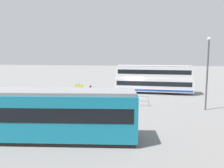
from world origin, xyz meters
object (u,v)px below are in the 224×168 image
(pedestrian_near_railing, at_px, (90,90))
(info_sign, at_px, (79,91))
(tram_yellow, at_px, (39,114))
(street_lamp, at_px, (208,68))
(double_decker_bus, at_px, (153,79))

(pedestrian_near_railing, distance_m, info_sign, 4.45)
(tram_yellow, distance_m, pedestrian_near_railing, 14.60)
(info_sign, relative_size, street_lamp, 0.33)
(info_sign, xyz_separation_m, street_lamp, (-13.21, 0.43, 2.57))
(info_sign, bearing_deg, double_decker_bus, -133.30)
(double_decker_bus, xyz_separation_m, tram_yellow, (8.46, 19.21, -0.32))
(tram_yellow, distance_m, info_sign, 10.18)
(double_decker_bus, xyz_separation_m, street_lamp, (-4.70, 9.46, 2.18))
(double_decker_bus, bearing_deg, pedestrian_near_railing, 29.39)
(info_sign, height_order, street_lamp, street_lamp)
(info_sign, bearing_deg, tram_yellow, 90.28)
(info_sign, bearing_deg, pedestrian_near_railing, -93.69)
(double_decker_bus, height_order, street_lamp, street_lamp)
(tram_yellow, height_order, pedestrian_near_railing, tram_yellow)
(double_decker_bus, bearing_deg, tram_yellow, 66.24)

